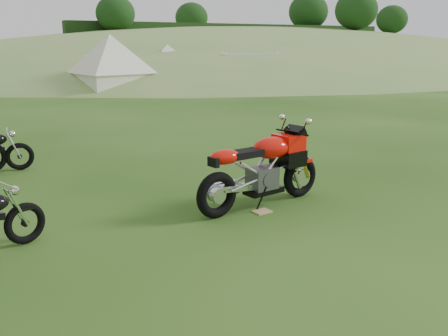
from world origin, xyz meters
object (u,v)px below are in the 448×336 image
sport_motorcycle (261,164)px  plywood_board (262,211)px  caravan (248,69)px  tent_right (168,64)px  tent_mid (111,64)px

sport_motorcycle → plywood_board: bearing=-126.9°
caravan → plywood_board: bearing=-106.9°
plywood_board → sport_motorcycle: bearing=61.2°
tent_right → plywood_board: bearing=-95.9°
tent_mid → caravan: (8.28, 0.22, -0.44)m
plywood_board → tent_right: (7.69, 21.70, 1.22)m
sport_motorcycle → tent_right: size_ratio=0.79×
sport_motorcycle → caravan: caravan is taller
sport_motorcycle → plywood_board: 0.73m
plywood_board → caravan: caravan is taller
caravan → tent_mid: bearing=-164.0°
tent_mid → tent_right: size_ratio=1.12×
sport_motorcycle → tent_mid: tent_mid is taller
plywood_board → caravan: (11.83, 19.46, 0.93)m
sport_motorcycle → caravan: bearing=50.6°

